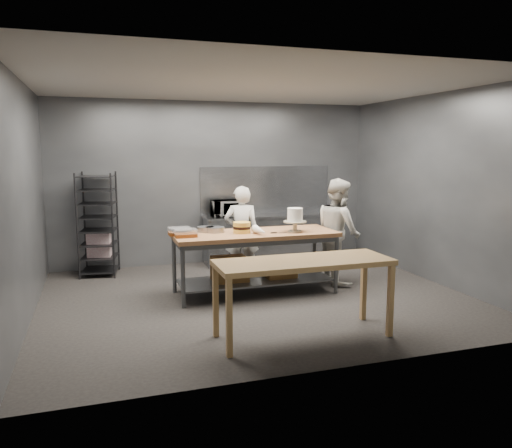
{
  "coord_description": "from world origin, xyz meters",
  "views": [
    {
      "loc": [
        -2.15,
        -6.66,
        2.13
      ],
      "look_at": [
        0.05,
        0.18,
        1.05
      ],
      "focal_mm": 35.0,
      "sensor_mm": 36.0,
      "label": 1
    }
  ],
  "objects": [
    {
      "name": "ground",
      "position": [
        0.0,
        0.0,
        0.0
      ],
      "size": [
        6.0,
        6.0,
        0.0
      ],
      "primitive_type": "plane",
      "color": "black",
      "rests_on": "ground"
    },
    {
      "name": "back_wall",
      "position": [
        0.0,
        2.5,
        1.5
      ],
      "size": [
        6.0,
        0.04,
        3.0
      ],
      "primitive_type": "cube",
      "color": "#4C4F54",
      "rests_on": "ground"
    },
    {
      "name": "work_table",
      "position": [
        0.03,
        0.24,
        0.57
      ],
      "size": [
        2.4,
        0.9,
        0.92
      ],
      "color": "#8E5D39",
      "rests_on": "ground"
    },
    {
      "name": "near_counter",
      "position": [
        0.04,
        -1.61,
        0.81
      ],
      "size": [
        2.0,
        0.7,
        0.9
      ],
      "color": "olive",
      "rests_on": "ground"
    },
    {
      "name": "back_counter",
      "position": [
        1.0,
        2.18,
        0.45
      ],
      "size": [
        2.6,
        0.6,
        0.9
      ],
      "color": "slate",
      "rests_on": "ground"
    },
    {
      "name": "splashback_panel",
      "position": [
        1.0,
        2.48,
        1.35
      ],
      "size": [
        2.6,
        0.02,
        0.9
      ],
      "primitive_type": "cube",
      "color": "slate",
      "rests_on": "back_counter"
    },
    {
      "name": "speed_rack",
      "position": [
        -2.14,
        2.1,
        0.86
      ],
      "size": [
        0.7,
        0.74,
        1.75
      ],
      "color": "black",
      "rests_on": "ground"
    },
    {
      "name": "chef_behind",
      "position": [
        0.08,
        1.05,
        0.77
      ],
      "size": [
        0.65,
        0.52,
        1.55
      ],
      "primitive_type": "imported",
      "rotation": [
        0.0,
        0.0,
        2.84
      ],
      "color": "white",
      "rests_on": "ground"
    },
    {
      "name": "chef_right",
      "position": [
        1.51,
        0.41,
        0.84
      ],
      "size": [
        0.68,
        0.85,
        1.67
      ],
      "primitive_type": "imported",
      "rotation": [
        0.0,
        0.0,
        1.52
      ],
      "color": "silver",
      "rests_on": "ground"
    },
    {
      "name": "microwave",
      "position": [
        0.13,
        2.18,
        1.05
      ],
      "size": [
        0.54,
        0.37,
        0.3
      ],
      "primitive_type": "imported",
      "color": "black",
      "rests_on": "back_counter"
    },
    {
      "name": "frosted_cake_stand",
      "position": [
        0.63,
        0.1,
        1.14
      ],
      "size": [
        0.34,
        0.34,
        0.35
      ],
      "color": "#B7AD92",
      "rests_on": "work_table"
    },
    {
      "name": "layer_cake",
      "position": [
        -0.15,
        0.23,
        1.0
      ],
      "size": [
        0.25,
        0.25,
        0.16
      ],
      "color": "#EBC74A",
      "rests_on": "work_table"
    },
    {
      "name": "cake_pans",
      "position": [
        -0.74,
        0.43,
        0.96
      ],
      "size": [
        0.8,
        0.38,
        0.07
      ],
      "color": "gray",
      "rests_on": "work_table"
    },
    {
      "name": "piping_bag",
      "position": [
        0.05,
        -0.01,
        0.98
      ],
      "size": [
        0.15,
        0.39,
        0.12
      ],
      "primitive_type": "cone",
      "rotation": [
        1.57,
        0.0,
        0.09
      ],
      "color": "white",
      "rests_on": "work_table"
    },
    {
      "name": "offset_spatula",
      "position": [
        0.37,
        0.06,
        0.93
      ],
      "size": [
        0.37,
        0.02,
        0.02
      ],
      "color": "slate",
      "rests_on": "work_table"
    },
    {
      "name": "pastry_clamshells",
      "position": [
        -1.02,
        0.23,
        0.98
      ],
      "size": [
        0.37,
        0.41,
        0.11
      ],
      "color": "#9A541E",
      "rests_on": "work_table"
    }
  ]
}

